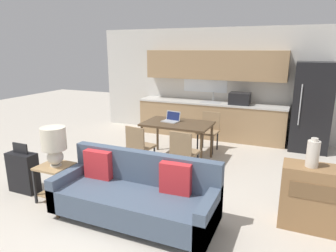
{
  "coord_description": "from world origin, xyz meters",
  "views": [
    {
      "loc": [
        1.94,
        -2.9,
        2.19
      ],
      "look_at": [
        0.05,
        1.5,
        0.95
      ],
      "focal_mm": 32.0,
      "sensor_mm": 36.0,
      "label": 1
    }
  ],
  "objects_px": {
    "dining_table": "(177,126)",
    "laptop": "(172,119)",
    "table_lamp": "(54,143)",
    "credenza": "(322,199)",
    "couch": "(136,195)",
    "dining_chair_near_right": "(184,151)",
    "dining_chair_far_right": "(209,129)",
    "side_table": "(56,177)",
    "suitcase": "(23,172)",
    "vase": "(313,153)",
    "dining_chair_near_left": "(139,145)",
    "refrigerator": "(311,107)"
  },
  "relations": [
    {
      "from": "credenza",
      "to": "side_table",
      "type": "bearing_deg",
      "value": -168.7
    },
    {
      "from": "vase",
      "to": "dining_chair_near_left",
      "type": "height_order",
      "value": "vase"
    },
    {
      "from": "vase",
      "to": "dining_chair_near_left",
      "type": "xyz_separation_m",
      "value": [
        -2.81,
        0.81,
        -0.5
      ]
    },
    {
      "from": "laptop",
      "to": "suitcase",
      "type": "bearing_deg",
      "value": -113.75
    },
    {
      "from": "credenza",
      "to": "table_lamp",
      "type": "bearing_deg",
      "value": -168.62
    },
    {
      "from": "couch",
      "to": "dining_chair_far_right",
      "type": "height_order",
      "value": "couch"
    },
    {
      "from": "table_lamp",
      "to": "credenza",
      "type": "height_order",
      "value": "table_lamp"
    },
    {
      "from": "vase",
      "to": "dining_chair_near_right",
      "type": "bearing_deg",
      "value": 157.16
    },
    {
      "from": "refrigerator",
      "to": "dining_chair_near_left",
      "type": "xyz_separation_m",
      "value": [
        -2.89,
        -2.51,
        -0.48
      ]
    },
    {
      "from": "dining_table",
      "to": "couch",
      "type": "height_order",
      "value": "couch"
    },
    {
      "from": "dining_chair_far_right",
      "to": "laptop",
      "type": "xyz_separation_m",
      "value": [
        -0.59,
        -0.72,
        0.33
      ]
    },
    {
      "from": "credenza",
      "to": "refrigerator",
      "type": "bearing_deg",
      "value": 91.42
    },
    {
      "from": "dining_chair_near_left",
      "to": "dining_chair_far_right",
      "type": "relative_size",
      "value": 1.0
    },
    {
      "from": "dining_chair_near_right",
      "to": "dining_table",
      "type": "bearing_deg",
      "value": -56.84
    },
    {
      "from": "refrigerator",
      "to": "credenza",
      "type": "height_order",
      "value": "refrigerator"
    },
    {
      "from": "refrigerator",
      "to": "couch",
      "type": "height_order",
      "value": "refrigerator"
    },
    {
      "from": "couch",
      "to": "suitcase",
      "type": "height_order",
      "value": "couch"
    },
    {
      "from": "side_table",
      "to": "vase",
      "type": "xyz_separation_m",
      "value": [
        3.38,
        0.69,
        0.62
      ]
    },
    {
      "from": "dining_table",
      "to": "couch",
      "type": "distance_m",
      "value": 2.33
    },
    {
      "from": "couch",
      "to": "table_lamp",
      "type": "distance_m",
      "value": 1.42
    },
    {
      "from": "side_table",
      "to": "laptop",
      "type": "relative_size",
      "value": 1.53
    },
    {
      "from": "table_lamp",
      "to": "laptop",
      "type": "distance_m",
      "value": 2.5
    },
    {
      "from": "dining_table",
      "to": "table_lamp",
      "type": "relative_size",
      "value": 2.33
    },
    {
      "from": "dining_chair_near_left",
      "to": "dining_table",
      "type": "bearing_deg",
      "value": -111.42
    },
    {
      "from": "side_table",
      "to": "laptop",
      "type": "bearing_deg",
      "value": 69.91
    },
    {
      "from": "couch",
      "to": "vase",
      "type": "xyz_separation_m",
      "value": [
        2.04,
        0.68,
        0.65
      ]
    },
    {
      "from": "suitcase",
      "to": "refrigerator",
      "type": "bearing_deg",
      "value": 44.08
    },
    {
      "from": "credenza",
      "to": "dining_chair_far_right",
      "type": "distance_m",
      "value": 3.17
    },
    {
      "from": "table_lamp",
      "to": "dining_chair_near_right",
      "type": "xyz_separation_m",
      "value": [
        1.41,
        1.51,
        -0.41
      ]
    },
    {
      "from": "side_table",
      "to": "suitcase",
      "type": "relative_size",
      "value": 0.69
    },
    {
      "from": "side_table",
      "to": "dining_chair_near_right",
      "type": "distance_m",
      "value": 2.09
    },
    {
      "from": "dining_table",
      "to": "laptop",
      "type": "distance_m",
      "value": 0.21
    },
    {
      "from": "vase",
      "to": "suitcase",
      "type": "distance_m",
      "value": 4.16
    },
    {
      "from": "side_table",
      "to": "laptop",
      "type": "distance_m",
      "value": 2.55
    },
    {
      "from": "couch",
      "to": "suitcase",
      "type": "distance_m",
      "value": 2.01
    },
    {
      "from": "dining_table",
      "to": "side_table",
      "type": "distance_m",
      "value": 2.53
    },
    {
      "from": "side_table",
      "to": "dining_chair_near_left",
      "type": "distance_m",
      "value": 1.62
    },
    {
      "from": "vase",
      "to": "laptop",
      "type": "relative_size",
      "value": 1.0
    },
    {
      "from": "dining_chair_far_right",
      "to": "dining_chair_near_left",
      "type": "bearing_deg",
      "value": -116.07
    },
    {
      "from": "vase",
      "to": "dining_chair_near_left",
      "type": "bearing_deg",
      "value": 163.81
    },
    {
      "from": "laptop",
      "to": "suitcase",
      "type": "relative_size",
      "value": 0.45
    },
    {
      "from": "dining_chair_near_right",
      "to": "suitcase",
      "type": "height_order",
      "value": "dining_chair_near_right"
    },
    {
      "from": "vase",
      "to": "side_table",
      "type": "bearing_deg",
      "value": -168.41
    },
    {
      "from": "side_table",
      "to": "laptop",
      "type": "xyz_separation_m",
      "value": [
        0.86,
        2.36,
        0.44
      ]
    },
    {
      "from": "table_lamp",
      "to": "vase",
      "type": "xyz_separation_m",
      "value": [
        3.35,
        0.69,
        0.09
      ]
    },
    {
      "from": "side_table",
      "to": "dining_chair_far_right",
      "type": "height_order",
      "value": "dining_chair_far_right"
    },
    {
      "from": "credenza",
      "to": "dining_chair_near_right",
      "type": "distance_m",
      "value": 2.26
    },
    {
      "from": "vase",
      "to": "dining_chair_near_right",
      "type": "distance_m",
      "value": 2.17
    },
    {
      "from": "refrigerator",
      "to": "vase",
      "type": "bearing_deg",
      "value": -91.43
    },
    {
      "from": "dining_chair_near_left",
      "to": "laptop",
      "type": "bearing_deg",
      "value": -100.66
    }
  ]
}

